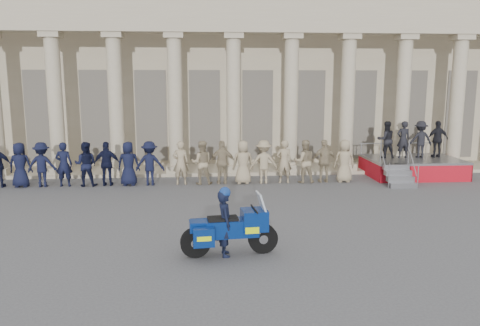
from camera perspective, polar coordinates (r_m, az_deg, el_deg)
name	(u,v)px	position (r m, az deg, el deg)	size (l,w,h in m)	color
ground	(206,228)	(13.73, -4.21, -7.93)	(90.00, 90.00, 0.00)	#4B4B4D
building	(204,76)	(27.82, -4.36, 10.53)	(40.00, 12.50, 9.00)	tan
officer_rank	(130,164)	(19.56, -13.25, -0.06)	(18.44, 0.69, 1.81)	black
reviewing_stand	(412,148)	(22.27, 20.23, 1.73)	(4.01, 3.91, 2.46)	gray
motorcycle	(230,229)	(11.47, -1.17, -8.01)	(2.41, 1.03, 1.54)	black
rider	(225,222)	(11.40, -1.84, -7.14)	(0.45, 0.63, 1.72)	black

